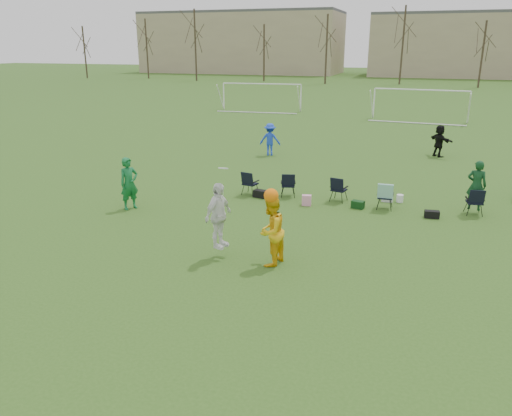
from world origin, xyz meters
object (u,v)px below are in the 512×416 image
at_px(fielder_black, 439,141).
at_px(goal_left, 262,89).
at_px(center_contest, 249,224).
at_px(fielder_blue, 270,139).
at_px(goal_mid, 421,96).
at_px(fielder_green_near, 129,183).

bearing_deg(fielder_black, goal_left, 3.60).
relative_size(center_contest, goal_left, 0.36).
relative_size(fielder_blue, goal_left, 0.24).
relative_size(fielder_black, center_contest, 0.65).
height_order(fielder_black, goal_mid, goal_mid).
bearing_deg(goal_mid, goal_left, 175.87).
bearing_deg(goal_left, goal_mid, -13.13).
distance_m(fielder_blue, center_contest, 14.23).
distance_m(fielder_black, center_contest, 17.13).
height_order(fielder_green_near, goal_left, goal_left).
bearing_deg(goal_left, fielder_blue, -75.35).
xyz_separation_m(fielder_black, center_contest, (-5.05, -16.37, 0.26)).
relative_size(fielder_green_near, center_contest, 0.73).
height_order(goal_left, goal_mid, same).
height_order(fielder_black, goal_left, goal_left).
distance_m(fielder_green_near, fielder_black, 17.16).
distance_m(fielder_black, goal_mid, 14.10).
xyz_separation_m(fielder_blue, goal_mid, (7.35, 16.62, 1.05)).
distance_m(fielder_green_near, goal_left, 29.69).
bearing_deg(fielder_blue, fielder_green_near, 70.97).
height_order(fielder_blue, center_contest, center_contest).
xyz_separation_m(fielder_blue, fielder_black, (8.75, 2.64, -0.02)).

